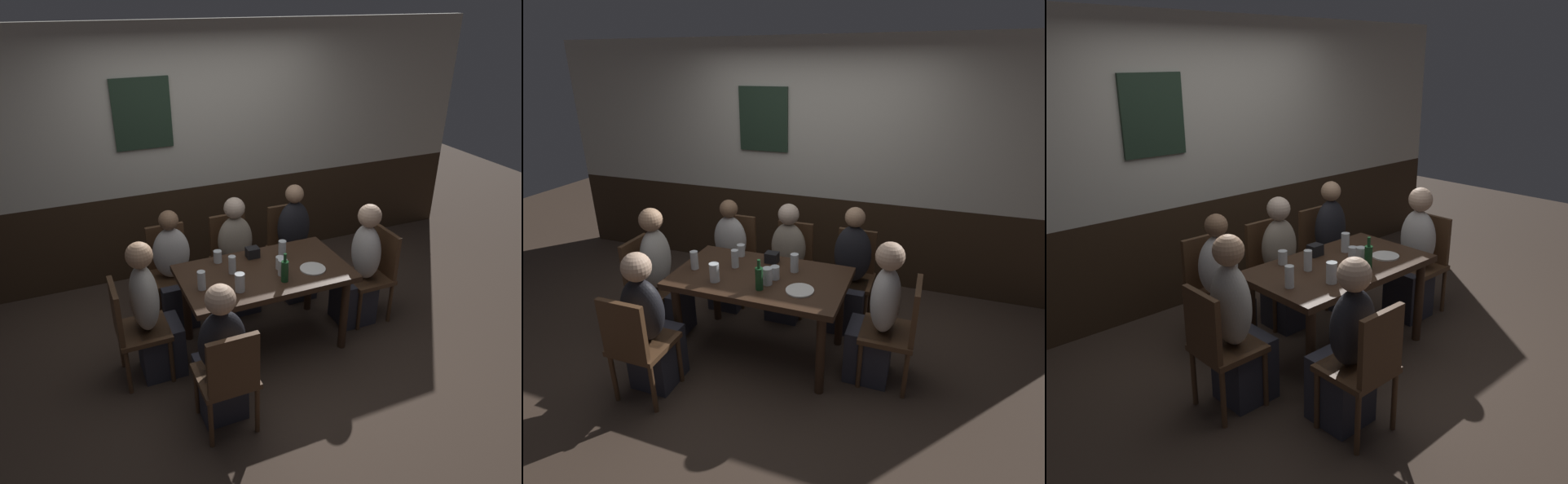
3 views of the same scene
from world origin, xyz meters
TOP-DOWN VIEW (x-y plane):
  - ground_plane at (0.00, 0.00)m, footprint 12.00×12.00m
  - wall_back at (-0.00, 1.65)m, footprint 6.40×0.13m
  - dining_table at (0.00, 0.00)m, footprint 1.41×0.81m
  - chair_right_far at (0.62, 0.82)m, footprint 0.40×0.40m
  - chair_left_near at (-0.62, -0.82)m, footprint 0.40×0.40m
  - chair_left_far at (-0.62, 0.82)m, footprint 0.40×0.40m
  - chair_head_west at (-1.12, 0.00)m, footprint 0.40×0.40m
  - chair_mid_far at (0.00, 0.82)m, footprint 0.40×0.40m
  - chair_head_east at (1.12, 0.00)m, footprint 0.40×0.40m
  - person_right_far at (0.62, 0.66)m, footprint 0.34×0.37m
  - person_left_near at (-0.62, -0.66)m, footprint 0.34×0.37m
  - person_left_far at (-0.62, 0.66)m, footprint 0.34×0.37m
  - person_head_west at (-0.96, 0.00)m, footprint 0.37×0.34m
  - person_mid_far at (-0.00, 0.66)m, footprint 0.34×0.37m
  - person_head_east at (0.96, 0.00)m, footprint 0.37×0.34m
  - pint_glass_pale at (0.13, -0.01)m, footprint 0.07×0.07m
  - tumbler_water at (-0.26, 0.07)m, footprint 0.06×0.06m
  - beer_glass_half at (0.24, 0.16)m, footprint 0.07×0.07m
  - pint_glass_stout at (-0.30, -0.21)m, footprint 0.08×0.08m
  - beer_glass_tall at (0.11, -0.12)m, footprint 0.08×0.08m
  - tumbler_short at (-0.31, 0.30)m, footprint 0.07×0.07m
  - highball_clear at (-0.56, -0.07)m, footprint 0.06×0.06m
  - beer_bottle_green at (0.08, -0.21)m, footprint 0.06×0.06m
  - plate_white_large at (0.38, -0.14)m, footprint 0.22×0.22m
  - condiment_caddy at (-0.00, 0.26)m, footprint 0.11×0.09m

SIDE VIEW (x-z plane):
  - ground_plane at x=0.00m, z-range 0.00..0.00m
  - person_left_far at x=-0.62m, z-range -0.09..1.02m
  - person_mid_far at x=0.00m, z-range -0.09..1.05m
  - person_left_near at x=-0.62m, z-range -0.08..1.06m
  - person_right_far at x=0.62m, z-range -0.09..1.08m
  - chair_right_far at x=0.62m, z-range 0.06..0.94m
  - chair_left_near at x=-0.62m, z-range 0.06..0.94m
  - chair_left_far at x=-0.62m, z-range 0.06..0.94m
  - chair_head_west at x=-1.12m, z-range 0.06..0.94m
  - chair_mid_far at x=0.00m, z-range 0.06..0.94m
  - chair_head_east at x=1.12m, z-range 0.06..0.94m
  - person_head_east at x=0.96m, z-range -0.09..1.09m
  - person_head_west at x=-0.96m, z-range -0.09..1.11m
  - dining_table at x=0.00m, z-range 0.27..1.01m
  - plate_white_large at x=0.38m, z-range 0.74..0.75m
  - condiment_caddy at x=0.00m, z-range 0.74..0.83m
  - tumbler_short at x=-0.31m, z-range 0.73..0.84m
  - pint_glass_pale at x=0.13m, z-range 0.74..0.84m
  - beer_glass_tall at x=0.11m, z-range 0.73..0.87m
  - pint_glass_stout at x=-0.30m, z-range 0.73..0.88m
  - tumbler_water at x=-0.26m, z-range 0.73..0.88m
  - highball_clear at x=-0.56m, z-range 0.73..0.89m
  - beer_glass_half at x=0.24m, z-range 0.73..0.89m
  - beer_bottle_green at x=0.08m, z-range 0.71..0.96m
  - wall_back at x=0.00m, z-range 0.00..2.60m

